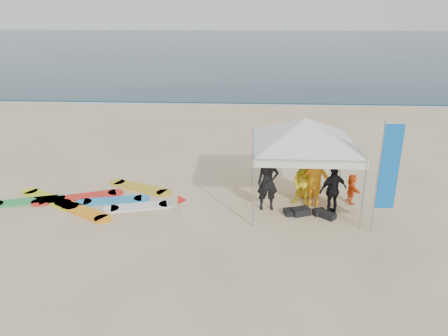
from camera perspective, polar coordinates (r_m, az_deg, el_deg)
ground at (r=12.69m, az=-2.35°, el=-9.22°), size 120.00×120.00×0.00m
ocean at (r=71.24m, az=2.22°, el=15.63°), size 160.00×84.00×0.08m
shoreline_foam at (r=29.85m, az=0.87°, el=8.47°), size 160.00×1.20×0.01m
person_black_a at (r=14.12m, az=5.74°, el=-1.85°), size 0.73×0.53×1.88m
person_yellow at (r=14.56m, az=10.27°, el=-2.06°), size 0.94×0.87×1.56m
person_orange_a at (r=14.62m, az=11.85°, el=-1.25°), size 1.37×0.95×1.94m
person_black_b at (r=14.19m, az=14.05°, el=-2.79°), size 1.04×0.75×1.64m
person_orange_b at (r=15.24m, az=11.00°, el=-0.51°), size 1.04×0.87×1.82m
person_seated at (r=15.24m, az=16.33°, el=-2.61°), size 0.40×0.98×1.03m
canopy_tent at (r=13.95m, az=10.63°, el=6.42°), size 4.52×4.52×3.41m
feather_flag at (r=13.05m, az=20.64°, el=-0.09°), size 0.57×0.04×3.38m
marker_pennant at (r=13.91m, az=-5.45°, el=-4.19°), size 0.28×0.28×0.64m
gear_pile at (r=14.20m, az=10.78°, el=-5.72°), size 1.66×0.74×0.22m
surfboard_spread at (r=15.64m, az=-17.24°, el=-4.01°), size 5.88×3.42×0.07m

